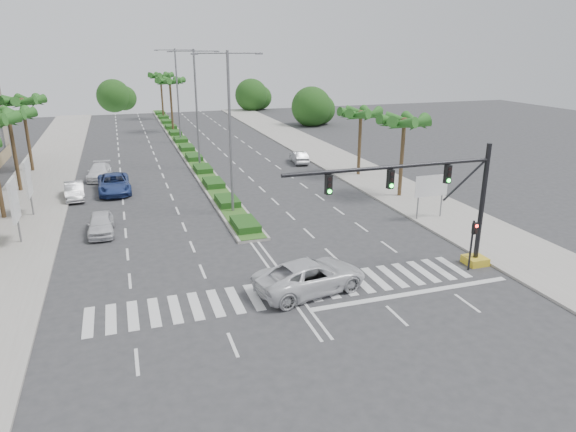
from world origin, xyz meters
name	(u,v)px	position (x,y,z in m)	size (l,w,h in m)	color
ground	(291,292)	(0.00, 0.00, 0.00)	(160.00, 160.00, 0.00)	#333335
footpath_right	(374,179)	(15.20, 20.00, 0.07)	(6.00, 120.00, 0.15)	gray
footpath_left	(27,209)	(-15.20, 20.00, 0.07)	(6.00, 120.00, 0.15)	gray
median	(182,143)	(0.00, 45.00, 0.10)	(2.20, 75.00, 0.20)	gray
median_grass	(182,142)	(0.00, 45.00, 0.22)	(1.80, 75.00, 0.04)	#2A6221
signal_gantry	(448,212)	(9.27, 0.00, 3.46)	(12.60, 1.20, 7.20)	gold
pedestrian_signal	(473,237)	(10.60, -0.68, 2.04)	(0.28, 0.36, 3.00)	black
direction_sign	(431,188)	(13.50, 7.99, 2.45)	(2.70, 0.11, 3.40)	slate
billboard_near	(14,201)	(-14.50, 12.00, 2.96)	(0.18, 2.10, 4.35)	slate
billboard_far	(28,178)	(-14.50, 18.00, 2.96)	(0.18, 2.10, 4.35)	slate
palm_left_far	(9,118)	(-16.50, 26.00, 6.50)	(4.57, 4.68, 7.35)	brown
palm_left_end	(22,104)	(-16.50, 34.00, 6.88)	(4.57, 4.68, 7.75)	brown
palm_right_near	(404,124)	(14.50, 14.00, 6.20)	(4.57, 4.68, 7.05)	brown
palm_right_far	(361,116)	(14.50, 22.00, 5.91)	(4.57, 4.68, 6.75)	brown
palm_median_a	(170,83)	(0.00, 55.00, 7.17)	(4.57, 4.68, 8.05)	brown
palm_median_b	(160,77)	(0.00, 70.00, 7.17)	(4.57, 4.68, 8.05)	brown
streetlight_near	(230,125)	(0.00, 14.00, 6.81)	(5.10, 0.25, 12.00)	slate
streetlight_mid	(196,103)	(0.00, 30.00, 6.81)	(5.10, 0.25, 12.00)	slate
streetlight_far	(177,90)	(0.00, 46.00, 6.81)	(5.10, 0.25, 12.00)	slate
car_parked_a	(101,224)	(-9.55, 12.41, 0.72)	(1.69, 4.20, 1.43)	silver
car_parked_b	(74,191)	(-11.80, 22.07, 0.70)	(1.48, 4.25, 1.40)	#B8B7BC
car_parked_c	(114,184)	(-8.60, 23.07, 0.81)	(2.68, 5.81, 1.61)	navy
car_parked_d	(99,172)	(-9.92, 28.67, 0.70)	(1.96, 4.82, 1.40)	white
car_crossing	(311,276)	(1.01, -0.20, 0.84)	(2.79, 6.05, 1.68)	silver
car_right	(299,157)	(10.80, 29.26, 0.67)	(1.41, 4.05, 1.33)	#ACADB1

